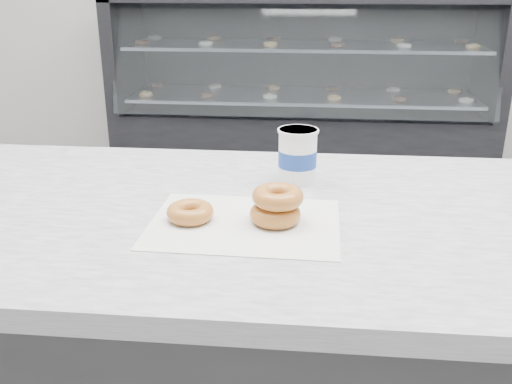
% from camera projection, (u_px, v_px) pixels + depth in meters
% --- Properties ---
extents(ground, '(5.00, 5.00, 0.00)m').
position_uv_depth(ground, '(283.00, 383.00, 1.97)').
color(ground, gray).
rests_on(ground, ground).
extents(display_case, '(2.40, 0.74, 1.25)m').
position_uv_depth(display_case, '(302.00, 109.00, 3.77)').
color(display_case, black).
rests_on(display_case, ground).
extents(wax_paper, '(0.34, 0.27, 0.00)m').
position_uv_depth(wax_paper, '(244.00, 223.00, 1.03)').
color(wax_paper, silver).
rests_on(wax_paper, counter).
extents(donut_single, '(0.10, 0.10, 0.03)m').
position_uv_depth(donut_single, '(190.00, 212.00, 1.04)').
color(donut_single, '#BF8234').
rests_on(donut_single, wax_paper).
extents(donut_stack, '(0.10, 0.10, 0.06)m').
position_uv_depth(donut_stack, '(276.00, 205.00, 1.02)').
color(donut_stack, '#BF8234').
rests_on(donut_stack, wax_paper).
extents(coffee_cup, '(0.10, 0.10, 0.12)m').
position_uv_depth(coffee_cup, '(298.00, 155.00, 1.22)').
color(coffee_cup, white).
rests_on(coffee_cup, counter).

